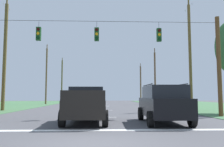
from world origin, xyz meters
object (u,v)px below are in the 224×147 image
object	(u,v)px
suv_black	(163,103)
utility_pole_distant_right	(46,74)
utility_pole_near_left	(141,83)
pickup_truck	(86,105)
utility_pole_mid_right	(190,55)
overhead_signal_span	(97,60)
distant_car_oncoming	(170,103)
distant_car_crossing_white	(171,101)
utility_pole_distant_left	(62,80)
utility_pole_far_left	(5,55)
utility_pole_far_right	(155,76)

from	to	relation	value
suv_black	utility_pole_distant_right	bearing A→B (deg)	114.97
suv_black	utility_pole_near_left	size ratio (longest dim) A/B	0.52
pickup_truck	suv_black	distance (m)	4.19
utility_pole_mid_right	overhead_signal_span	bearing A→B (deg)	-142.83
distant_car_oncoming	distant_car_crossing_white	bearing A→B (deg)	73.11
suv_black	distant_car_oncoming	xyz separation A→B (m)	(3.23, 10.14, -0.27)
pickup_truck	utility_pole_distant_left	size ratio (longest dim) A/B	0.53
distant_car_oncoming	utility_pole_far_left	distance (m)	16.84
utility_pole_far_left	utility_pole_distant_right	world-z (taller)	utility_pole_far_left
distant_car_crossing_white	utility_pole_far_left	world-z (taller)	utility_pole_far_left
distant_car_crossing_white	utility_pole_near_left	bearing A→B (deg)	89.72
utility_pole_distant_right	utility_pole_distant_left	xyz separation A→B (m)	(-0.10, 15.65, -0.06)
utility_pole_mid_right	utility_pole_near_left	bearing A→B (deg)	89.56
overhead_signal_span	utility_pole_mid_right	distance (m)	11.73
utility_pole_far_left	utility_pole_mid_right	bearing A→B (deg)	-0.14
utility_pole_mid_right	suv_black	bearing A→B (deg)	-117.41
utility_pole_far_right	utility_pole_far_left	xyz separation A→B (m)	(-18.55, -16.36, 0.74)
suv_black	utility_pole_far_right	xyz separation A→B (m)	(5.61, 27.22, 3.65)
utility_pole_distant_right	suv_black	bearing A→B (deg)	-65.03
distant_car_oncoming	utility_pole_mid_right	bearing A→B (deg)	15.87
utility_pole_mid_right	utility_pole_distant_right	distance (m)	24.73
distant_car_crossing_white	utility_pole_far_left	xyz separation A→B (m)	(-18.68, -7.55, 4.66)
pickup_truck	utility_pole_distant_right	world-z (taller)	utility_pole_distant_right
pickup_truck	utility_pole_far_right	distance (m)	28.65
distant_car_oncoming	utility_pole_far_left	world-z (taller)	utility_pole_far_left
overhead_signal_span	utility_pole_far_left	distance (m)	11.77
utility_pole_far_left	distant_car_oncoming	bearing A→B (deg)	-2.56
pickup_truck	utility_pole_distant_left	bearing A→B (deg)	101.57
utility_pole_mid_right	utility_pole_far_left	xyz separation A→B (m)	(-18.55, 0.04, -0.15)
pickup_truck	utility_pole_distant_right	bearing A→B (deg)	107.76
distant_car_oncoming	utility_pole_far_left	size ratio (longest dim) A/B	0.39
distant_car_oncoming	utility_pole_mid_right	world-z (taller)	utility_pole_mid_right
utility_pole_distant_right	utility_pole_far_right	bearing A→B (deg)	-0.50
utility_pole_near_left	utility_pole_mid_right	bearing A→B (deg)	-90.44
distant_car_crossing_white	distant_car_oncoming	size ratio (longest dim) A/B	1.01
overhead_signal_span	distant_car_crossing_white	bearing A→B (deg)	57.29
utility_pole_far_right	utility_pole_near_left	xyz separation A→B (m)	(0.25, 17.08, -0.31)
pickup_truck	utility_pole_mid_right	distance (m)	14.91
distant_car_crossing_white	utility_pole_distant_left	world-z (taller)	utility_pole_distant_left
suv_black	utility_pole_distant_left	bearing A→B (deg)	106.63
suv_black	utility_pole_far_left	distance (m)	17.45
distant_car_crossing_white	suv_black	bearing A→B (deg)	-107.31
distant_car_crossing_white	distant_car_oncoming	distance (m)	8.64
overhead_signal_span	utility_pole_distant_right	bearing A→B (deg)	111.12
utility_pole_distant_right	utility_pole_near_left	bearing A→B (deg)	42.27
suv_black	utility_pole_far_right	size ratio (longest dim) A/B	0.50
utility_pole_far_right	utility_pole_near_left	world-z (taller)	utility_pole_far_right
distant_car_oncoming	utility_pole_distant_left	xyz separation A→B (m)	(-16.08, 32.89, 4.20)
pickup_truck	utility_pole_distant_right	xyz separation A→B (m)	(-8.60, 26.84, 4.08)
utility_pole_distant_left	suv_black	bearing A→B (deg)	-73.37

